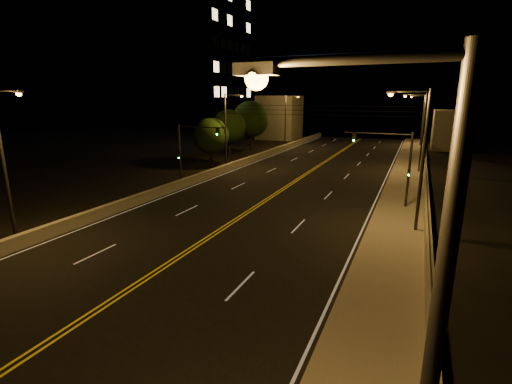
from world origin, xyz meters
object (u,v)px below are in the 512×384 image
at_px(streetlight_4, 6,157).
at_px(tree_0, 211,136).
at_px(streetlight_1, 419,153).
at_px(building_tower, 174,60).
at_px(streetlight_5, 228,126).
at_px(streetlight_0, 403,378).
at_px(streetlight_2, 421,128).
at_px(streetlight_6, 287,117).
at_px(traffic_signal_right, 396,161).
at_px(traffic_signal_left, 188,148).
at_px(streetlight_3, 421,117).
at_px(tree_1, 229,127).
at_px(tree_2, 251,119).

relative_size(streetlight_4, tree_0, 1.47).
height_order(streetlight_1, building_tower, building_tower).
bearing_deg(streetlight_5, streetlight_0, -59.29).
xyz_separation_m(streetlight_0, streetlight_2, (0.00, 41.62, 0.00)).
height_order(streetlight_0, streetlight_6, same).
distance_m(streetlight_2, traffic_signal_right, 15.91).
bearing_deg(tree_0, streetlight_0, -56.60).
bearing_deg(streetlight_1, traffic_signal_left, 165.05).
bearing_deg(streetlight_3, tree_1, -138.93).
distance_m(streetlight_4, traffic_signal_right, 25.96).
bearing_deg(streetlight_6, traffic_signal_left, -88.00).
height_order(traffic_signal_right, tree_1, tree_1).
bearing_deg(streetlight_0, streetlight_3, 90.00).
bearing_deg(streetlight_0, tree_2, 116.15).
xyz_separation_m(streetlight_1, tree_0, (-23.97, 15.91, -1.35)).
bearing_deg(streetlight_4, building_tower, 114.26).
bearing_deg(streetlight_6, tree_0, -96.63).
xyz_separation_m(streetlight_0, streetlight_4, (-21.44, 9.25, 0.00)).
relative_size(tree_0, tree_1, 0.90).
xyz_separation_m(streetlight_0, streetlight_1, (0.00, 20.43, 0.00)).
height_order(streetlight_2, traffic_signal_right, streetlight_2).
distance_m(streetlight_0, traffic_signal_left, 32.91).
xyz_separation_m(streetlight_4, tree_0, (-2.53, 27.09, -1.35)).
bearing_deg(streetlight_5, traffic_signal_left, -83.72).
bearing_deg(tree_0, traffic_signal_right, -25.05).
bearing_deg(streetlight_5, building_tower, 137.74).
bearing_deg(streetlight_1, traffic_signal_right, 105.72).
distance_m(streetlight_1, streetlight_6, 43.34).
bearing_deg(streetlight_3, tree_2, -148.47).
bearing_deg(streetlight_1, building_tower, 140.74).
bearing_deg(streetlight_2, tree_0, -167.57).
distance_m(streetlight_0, streetlight_5, 41.97).
relative_size(streetlight_1, tree_0, 1.47).
bearing_deg(streetlight_6, streetlight_0, -69.75).
bearing_deg(streetlight_3, streetlight_1, -90.00).
xyz_separation_m(streetlight_5, traffic_signal_left, (1.13, -10.23, -1.39)).
bearing_deg(streetlight_0, tree_1, 119.92).
distance_m(streetlight_2, streetlight_4, 38.83).
height_order(streetlight_3, traffic_signal_left, streetlight_3).
distance_m(streetlight_0, streetlight_1, 20.43).
bearing_deg(streetlight_6, building_tower, -170.54).
relative_size(traffic_signal_left, tree_0, 0.98).
bearing_deg(streetlight_4, tree_0, 95.33).
distance_m(streetlight_1, streetlight_3, 47.86).
height_order(streetlight_3, streetlight_5, same).
relative_size(streetlight_5, tree_1, 1.32).
height_order(streetlight_0, streetlight_3, same).
distance_m(streetlight_2, streetlight_6, 27.04).
distance_m(streetlight_0, building_tower, 69.60).
relative_size(streetlight_1, building_tower, 0.29).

